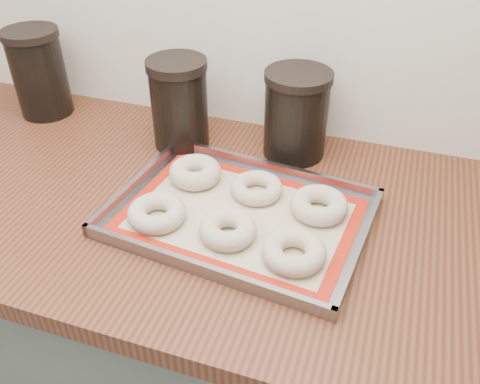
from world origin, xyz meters
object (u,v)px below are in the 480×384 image
(bagel_back_left, at_px, (195,172))
(canister_left, at_px, (39,72))
(bagel_front_mid, at_px, (228,229))
(bagel_back_right, at_px, (319,205))
(canister_right, at_px, (296,114))
(baking_tray, at_px, (240,215))
(bagel_front_left, at_px, (157,213))
(bagel_back_mid, at_px, (257,188))
(canister_mid, at_px, (179,103))
(bagel_front_right, at_px, (294,252))

(bagel_back_left, bearing_deg, canister_left, 160.71)
(bagel_front_mid, height_order, bagel_back_right, same)
(canister_left, distance_m, canister_right, 0.63)
(bagel_front_mid, bearing_deg, baking_tray, 88.72)
(baking_tray, bearing_deg, bagel_front_left, -156.88)
(bagel_back_mid, bearing_deg, bagel_back_right, -8.26)
(bagel_back_left, xyz_separation_m, bagel_back_mid, (0.13, -0.01, -0.00))
(bagel_back_left, distance_m, canister_right, 0.25)
(bagel_back_right, height_order, canister_left, canister_left)
(canister_mid, bearing_deg, bagel_back_left, -56.31)
(bagel_back_right, bearing_deg, bagel_back_mid, 171.74)
(bagel_front_mid, height_order, canister_right, canister_right)
(bagel_front_mid, bearing_deg, bagel_front_left, 178.80)
(bagel_back_right, relative_size, canister_right, 0.57)
(bagel_front_right, height_order, bagel_back_left, bagel_back_left)
(bagel_front_right, distance_m, bagel_back_right, 0.14)
(bagel_back_right, bearing_deg, bagel_front_left, -157.34)
(baking_tray, xyz_separation_m, bagel_back_mid, (0.01, 0.07, 0.01))
(bagel_back_mid, height_order, canister_mid, canister_mid)
(bagel_back_right, height_order, canister_mid, canister_mid)
(bagel_back_left, bearing_deg, bagel_back_right, -5.59)
(bagel_front_right, distance_m, canister_right, 0.35)
(bagel_front_right, xyz_separation_m, bagel_back_right, (0.01, 0.14, 0.00))
(bagel_back_left, distance_m, canister_left, 0.50)
(baking_tray, height_order, bagel_back_right, bagel_back_right)
(bagel_front_right, bearing_deg, canister_right, 103.65)
(bagel_front_mid, distance_m, bagel_back_left, 0.19)
(bagel_front_left, xyz_separation_m, canister_right, (0.18, 0.31, 0.07))
(bagel_front_left, relative_size, bagel_front_right, 0.99)
(bagel_back_left, xyz_separation_m, bagel_back_right, (0.26, -0.03, -0.00))
(bagel_front_right, height_order, bagel_back_right, bagel_back_right)
(bagel_front_left, bearing_deg, baking_tray, 23.12)
(canister_left, bearing_deg, bagel_back_right, -14.60)
(canister_left, bearing_deg, bagel_back_left, -19.29)
(bagel_back_mid, bearing_deg, bagel_back_left, 176.99)
(bagel_back_mid, bearing_deg, canister_left, 164.11)
(bagel_back_left, height_order, canister_left, canister_left)
(bagel_front_mid, height_order, bagel_back_left, bagel_back_left)
(baking_tray, xyz_separation_m, bagel_back_right, (0.14, 0.06, 0.02))
(baking_tray, bearing_deg, bagel_back_left, 146.60)
(bagel_front_left, height_order, bagel_front_right, same)
(bagel_front_left, xyz_separation_m, canister_left, (-0.45, 0.31, 0.08))
(bagel_front_left, distance_m, canister_right, 0.37)
(bagel_front_mid, relative_size, bagel_front_right, 0.94)
(bagel_front_left, height_order, canister_right, canister_right)
(bagel_front_mid, xyz_separation_m, bagel_back_mid, (0.01, 0.14, -0.00))
(canister_left, height_order, canister_right, canister_left)
(baking_tray, relative_size, bagel_front_right, 4.57)
(bagel_back_left, bearing_deg, canister_right, 46.83)
(bagel_front_left, bearing_deg, bagel_back_left, 82.99)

